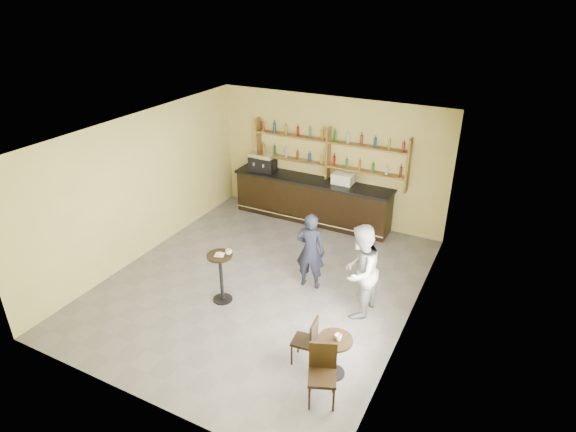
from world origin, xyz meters
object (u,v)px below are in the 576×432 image
at_px(chair_south, 322,377).
at_px(patron_second, 360,271).
at_px(bar_counter, 312,200).
at_px(pedestal_table, 221,278).
at_px(chair_west, 304,340).
at_px(pastry_case, 343,179).
at_px(espresso_machine, 263,162).
at_px(cafe_table, 334,357).
at_px(man_main, 310,251).

distance_m(chair_south, patron_second, 2.33).
relative_size(bar_counter, chair_south, 4.39).
xyz_separation_m(pedestal_table, chair_west, (2.14, -0.80, -0.09)).
bearing_deg(pastry_case, espresso_machine, 178.64).
bearing_deg(cafe_table, man_main, 123.54).
distance_m(pastry_case, patron_second, 3.57).
relative_size(espresso_machine, patron_second, 0.36).
relative_size(pastry_case, chair_west, 0.61).
bearing_deg(patron_second, espresso_machine, -124.75).
relative_size(chair_south, patron_second, 0.52).
xyz_separation_m(bar_counter, chair_south, (2.66, -5.45, -0.09)).
bearing_deg(chair_south, pedestal_table, 129.98).
distance_m(espresso_machine, cafe_table, 6.39).
xyz_separation_m(bar_counter, cafe_table, (2.61, -4.85, -0.22)).
bearing_deg(bar_counter, chair_west, -66.77).
height_order(man_main, patron_second, patron_second).
bearing_deg(patron_second, man_main, -104.48).
distance_m(pastry_case, man_main, 2.83).
bearing_deg(chair_south, bar_counter, 93.78).
relative_size(pedestal_table, chair_west, 1.22).
xyz_separation_m(chair_west, chair_south, (0.60, -0.65, 0.05)).
height_order(pastry_case, patron_second, patron_second).
relative_size(pastry_case, chair_south, 0.54).
bearing_deg(man_main, bar_counter, -73.09).
relative_size(espresso_machine, pedestal_table, 0.65).
bearing_deg(bar_counter, espresso_machine, 180.00).
bearing_deg(bar_counter, man_main, -66.07).
bearing_deg(espresso_machine, pastry_case, -5.80).
relative_size(pastry_case, pedestal_table, 0.50).
xyz_separation_m(pedestal_table, man_main, (1.31, 1.24, 0.30)).
xyz_separation_m(pastry_case, man_main, (0.40, -2.76, -0.47)).
bearing_deg(bar_counter, patron_second, -52.89).
xyz_separation_m(man_main, chair_south, (1.43, -2.69, -0.34)).
bearing_deg(chair_south, espresso_machine, 104.66).
relative_size(pastry_case, patron_second, 0.28).
distance_m(man_main, cafe_table, 2.55).
height_order(espresso_machine, pastry_case, espresso_machine).
xyz_separation_m(man_main, patron_second, (1.18, -0.41, 0.10)).
relative_size(pastry_case, man_main, 0.31).
bearing_deg(pedestal_table, chair_south, -27.79).
distance_m(espresso_machine, chair_south, 6.87).
distance_m(pastry_case, chair_south, 5.81).
relative_size(chair_west, chair_south, 0.89).
bearing_deg(man_main, cafe_table, 116.52).
distance_m(pedestal_table, patron_second, 2.65).
bearing_deg(chair_south, pastry_case, 86.36).
relative_size(pedestal_table, man_main, 0.63).
relative_size(chair_west, patron_second, 0.46).
distance_m(pedestal_table, chair_south, 3.10).
bearing_deg(chair_west, patron_second, 161.69).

